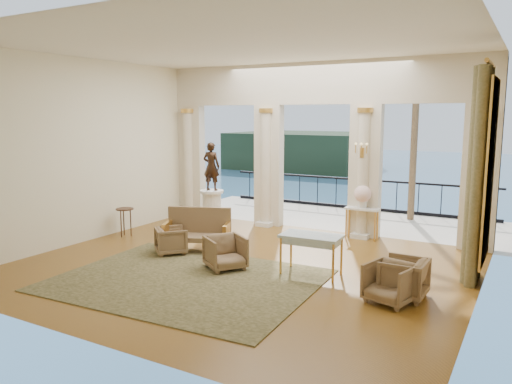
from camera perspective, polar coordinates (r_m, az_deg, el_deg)
The scene contains 23 objects.
floor at distance 10.51m, azimuth -1.74°, elevation -8.56°, with size 9.00×9.00×0.00m, color #4C2D0D.
room_walls at distance 9.10m, azimuth -5.51°, elevation 7.13°, with size 9.00×9.00×9.00m.
arcade at distance 13.45m, azimuth 6.73°, elevation 6.41°, with size 9.00×0.56×4.50m.
terrace at distance 15.62m, azimuth 9.38°, elevation -3.05°, with size 10.00×3.60×0.10m, color #BEB2A0.
balustrade at distance 17.02m, azimuth 11.29°, elevation -0.54°, with size 9.00×0.06×1.03m.
palm_tree at distance 15.53m, azimuth 17.93°, elevation 11.95°, with size 2.00×2.00×4.50m.
headland at distance 86.32m, azimuth 5.39°, elevation 4.79°, with size 22.00×18.00×6.00m, color black.
sea at distance 69.37m, azimuth 24.95°, elevation 0.50°, with size 160.00×160.00×0.00m, color #285D80.
curtain at distance 10.17m, azimuth 24.09°, elevation 1.72°, with size 0.33×1.40×4.09m.
window_frame at distance 10.15m, azimuth 25.16°, elevation 2.10°, with size 0.04×1.60×3.40m, color gold.
wall_sconce at distance 12.70m, azimuth 12.00°, elevation 4.53°, with size 0.30×0.11×0.33m.
rug at distance 9.78m, azimuth -7.94°, elevation -9.94°, with size 4.84×3.76×0.02m, color #2F3317.
armchair_a at distance 10.30m, azimuth -3.52°, elevation -6.74°, with size 0.74×0.69×0.76m, color #493B23.
armchair_b at distance 8.81m, azimuth 15.11°, elevation -9.79°, with size 0.73×0.69×0.76m, color #493B23.
armchair_c at distance 9.11m, azimuth 16.50°, elevation -9.19°, with size 0.75×0.70×0.77m, color #493B23.
armchair_d at distance 11.54m, azimuth -9.68°, elevation -5.34°, with size 0.66×0.62×0.68m, color #493B23.
settee at distance 11.71m, azimuth -6.65°, elevation -4.29°, with size 1.63×1.16×0.99m.
game_table at distance 9.89m, azimuth 6.34°, elevation -5.35°, with size 1.22×0.71×0.81m.
pedestal at distance 13.05m, azimuth -5.05°, elevation -2.51°, with size 0.66×0.66×1.20m.
statue at distance 12.86m, azimuth -5.13°, elevation 2.94°, with size 0.45×0.30×1.24m, color black.
console_table at distance 12.93m, azimuth 12.02°, elevation -2.39°, with size 0.85×0.33×0.80m.
urn at distance 12.85m, azimuth 12.09°, elevation -0.36°, with size 0.43×0.43×0.57m.
side_table at distance 13.37m, azimuth -14.77°, elevation -2.26°, with size 0.45×0.45×0.74m.
Camera 1 is at (5.22, -8.57, 3.16)m, focal length 35.00 mm.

